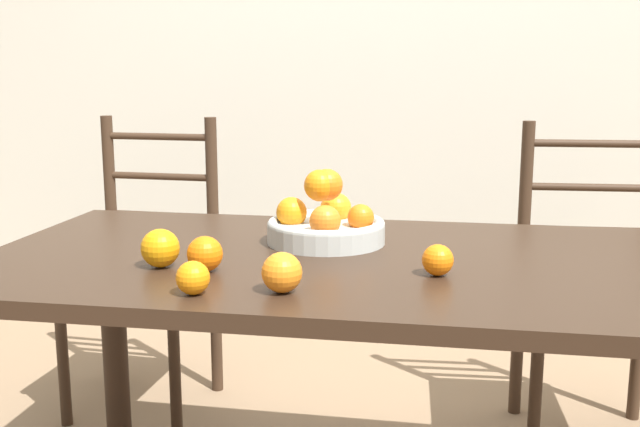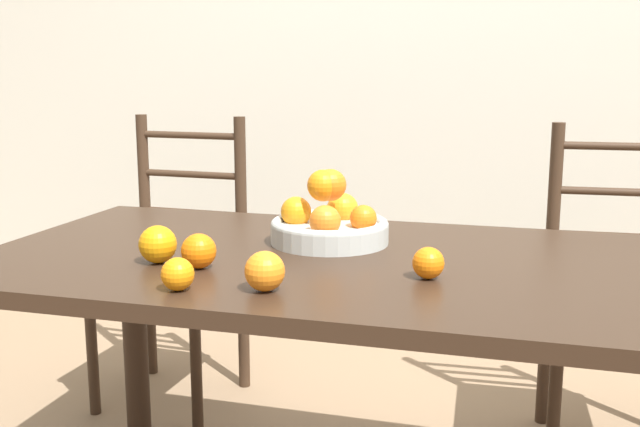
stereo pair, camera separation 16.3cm
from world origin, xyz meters
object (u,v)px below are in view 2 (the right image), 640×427
orange_loose_1 (158,244)px  chair_right (622,296)px  fruit_bowl (329,221)px  chair_left (174,262)px  orange_loose_4 (428,263)px  orange_loose_2 (199,251)px  orange_loose_0 (178,274)px  orange_loose_3 (265,271)px

orange_loose_1 → chair_right: (1.01, 0.89, -0.29)m
fruit_bowl → chair_left: 0.99m
orange_loose_1 → orange_loose_4: (0.55, 0.03, -0.01)m
orange_loose_2 → orange_loose_4: size_ratio=1.15×
orange_loose_1 → chair_right: 1.37m
orange_loose_0 → chair_right: 1.40m
fruit_bowl → orange_loose_0: size_ratio=4.45×
fruit_bowl → orange_loose_3: size_ratio=3.69×
orange_loose_4 → chair_right: chair_right is taller
orange_loose_2 → chair_left: (-0.52, 0.90, -0.29)m
orange_loose_0 → orange_loose_3: bearing=14.6°
orange_loose_0 → chair_right: (0.88, 1.05, -0.28)m
orange_loose_3 → fruit_bowl: bearing=88.2°
orange_loose_2 → orange_loose_3: size_ratio=0.97×
orange_loose_0 → orange_loose_4: bearing=25.3°
orange_loose_2 → orange_loose_0: bearing=-79.3°
chair_right → orange_loose_1: bearing=-141.9°
fruit_bowl → orange_loose_2: (-0.19, -0.29, -0.02)m
fruit_bowl → orange_loose_4: 0.35m
orange_loose_0 → chair_right: size_ratio=0.06×
orange_loose_1 → orange_loose_2: bearing=-9.2°
orange_loose_1 → orange_loose_2: size_ratio=1.10×
orange_loose_3 → chair_left: chair_left is taller
fruit_bowl → chair_right: bearing=40.7°
orange_loose_4 → chair_left: 1.32m
chair_right → orange_loose_0: bearing=-133.1°
orange_loose_0 → orange_loose_1: size_ratio=0.78×
chair_left → chair_right: (1.42, -0.00, 0.00)m
orange_loose_2 → chair_right: chair_right is taller
orange_loose_3 → chair_left: bearing=124.6°
chair_left → chair_right: same height
fruit_bowl → chair_left: chair_left is taller
orange_loose_4 → orange_loose_0: bearing=-154.7°
fruit_bowl → chair_right: (0.71, 0.61, -0.30)m
orange_loose_1 → fruit_bowl: bearing=42.8°
orange_loose_0 → orange_loose_1: (-0.13, 0.17, 0.01)m
orange_loose_1 → chair_right: chair_right is taller
orange_loose_0 → chair_left: (-0.55, 1.05, -0.28)m
orange_loose_3 → chair_left: size_ratio=0.08×
orange_loose_1 → chair_right: bearing=41.3°
orange_loose_3 → chair_left: 1.26m
fruit_bowl → orange_loose_1: size_ratio=3.45×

